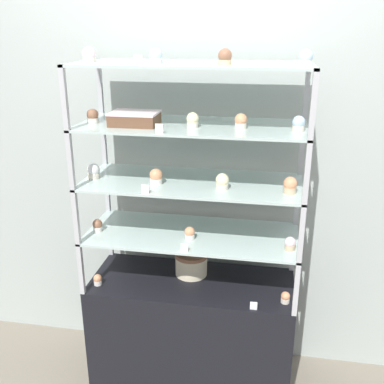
# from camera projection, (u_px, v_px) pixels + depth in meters

# --- Properties ---
(ground_plane) EXTENTS (20.00, 20.00, 0.00)m
(ground_plane) POSITION_uv_depth(u_px,v_px,m) (192.00, 382.00, 2.75)
(ground_plane) COLOR gray
(back_wall) EXTENTS (8.00, 0.05, 2.60)m
(back_wall) POSITION_uv_depth(u_px,v_px,m) (203.00, 161.00, 2.65)
(back_wall) COLOR #A8B2AD
(back_wall) RESTS_ON ground_plane
(display_base) EXTENTS (1.12, 0.47, 0.71)m
(display_base) POSITION_uv_depth(u_px,v_px,m) (192.00, 334.00, 2.63)
(display_base) COLOR black
(display_base) RESTS_ON ground_plane
(display_riser_lower) EXTENTS (1.12, 0.47, 0.29)m
(display_riser_lower) POSITION_uv_depth(u_px,v_px,m) (192.00, 236.00, 2.41)
(display_riser_lower) COLOR #B7B7BC
(display_riser_lower) RESTS_ON display_base
(display_riser_middle) EXTENTS (1.12, 0.47, 0.29)m
(display_riser_middle) POSITION_uv_depth(u_px,v_px,m) (192.00, 185.00, 2.31)
(display_riser_middle) COLOR #B7B7BC
(display_riser_middle) RESTS_ON display_riser_lower
(display_riser_upper) EXTENTS (1.12, 0.47, 0.29)m
(display_riser_upper) POSITION_uv_depth(u_px,v_px,m) (192.00, 129.00, 2.21)
(display_riser_upper) COLOR #B7B7BC
(display_riser_upper) RESTS_ON display_riser_middle
(display_riser_top) EXTENTS (1.12, 0.47, 0.29)m
(display_riser_top) POSITION_uv_depth(u_px,v_px,m) (192.00, 67.00, 2.11)
(display_riser_top) COLOR #B7B7BC
(display_riser_top) RESTS_ON display_riser_upper
(layer_cake_centerpiece) EXTENTS (0.19, 0.19, 0.14)m
(layer_cake_centerpiece) POSITION_uv_depth(u_px,v_px,m) (191.00, 263.00, 2.55)
(layer_cake_centerpiece) COLOR beige
(layer_cake_centerpiece) RESTS_ON display_base
(sheet_cake_frosted) EXTENTS (0.23, 0.17, 0.06)m
(sheet_cake_frosted) POSITION_uv_depth(u_px,v_px,m) (135.00, 118.00, 2.18)
(sheet_cake_frosted) COLOR brown
(sheet_cake_frosted) RESTS_ON display_riser_upper
(cupcake_0) EXTENTS (0.05, 0.05, 0.06)m
(cupcake_0) POSITION_uv_depth(u_px,v_px,m) (98.00, 280.00, 2.46)
(cupcake_0) COLOR white
(cupcake_0) RESTS_ON display_base
(cupcake_1) EXTENTS (0.05, 0.05, 0.06)m
(cupcake_1) POSITION_uv_depth(u_px,v_px,m) (285.00, 297.00, 2.30)
(cupcake_1) COLOR beige
(cupcake_1) RESTS_ON display_base
(price_tag_0) EXTENTS (0.04, 0.00, 0.04)m
(price_tag_0) POSITION_uv_depth(u_px,v_px,m) (254.00, 306.00, 2.24)
(price_tag_0) COLOR white
(price_tag_0) RESTS_ON display_base
(cupcake_2) EXTENTS (0.05, 0.05, 0.07)m
(cupcake_2) POSITION_uv_depth(u_px,v_px,m) (98.00, 225.00, 2.42)
(cupcake_2) COLOR white
(cupcake_2) RESTS_ON display_riser_lower
(cupcake_3) EXTENTS (0.05, 0.05, 0.07)m
(cupcake_3) POSITION_uv_depth(u_px,v_px,m) (189.00, 233.00, 2.33)
(cupcake_3) COLOR white
(cupcake_3) RESTS_ON display_riser_lower
(cupcake_4) EXTENTS (0.05, 0.05, 0.07)m
(cupcake_4) POSITION_uv_depth(u_px,v_px,m) (290.00, 244.00, 2.22)
(cupcake_4) COLOR #CCB28C
(cupcake_4) RESTS_ON display_riser_lower
(price_tag_1) EXTENTS (0.04, 0.00, 0.04)m
(price_tag_1) POSITION_uv_depth(u_px,v_px,m) (184.00, 248.00, 2.20)
(price_tag_1) COLOR white
(price_tag_1) RESTS_ON display_riser_lower
(cupcake_5) EXTENTS (0.07, 0.07, 0.08)m
(cupcake_5) POSITION_uv_depth(u_px,v_px,m) (94.00, 171.00, 2.34)
(cupcake_5) COLOR beige
(cupcake_5) RESTS_ON display_riser_middle
(cupcake_6) EXTENTS (0.07, 0.07, 0.08)m
(cupcake_6) POSITION_uv_depth(u_px,v_px,m) (156.00, 177.00, 2.25)
(cupcake_6) COLOR white
(cupcake_6) RESTS_ON display_riser_middle
(cupcake_7) EXTENTS (0.07, 0.07, 0.08)m
(cupcake_7) POSITION_uv_depth(u_px,v_px,m) (222.00, 182.00, 2.18)
(cupcake_7) COLOR beige
(cupcake_7) RESTS_ON display_riser_middle
(cupcake_8) EXTENTS (0.07, 0.07, 0.08)m
(cupcake_8) POSITION_uv_depth(u_px,v_px,m) (290.00, 185.00, 2.13)
(cupcake_8) COLOR #CCB28C
(cupcake_8) RESTS_ON display_riser_middle
(price_tag_2) EXTENTS (0.04, 0.00, 0.04)m
(price_tag_2) POSITION_uv_depth(u_px,v_px,m) (145.00, 189.00, 2.13)
(price_tag_2) COLOR white
(price_tag_2) RESTS_ON display_riser_middle
(cupcake_9) EXTENTS (0.06, 0.06, 0.07)m
(cupcake_9) POSITION_uv_depth(u_px,v_px,m) (93.00, 116.00, 2.22)
(cupcake_9) COLOR white
(cupcake_9) RESTS_ON display_riser_upper
(cupcake_10) EXTENTS (0.06, 0.06, 0.07)m
(cupcake_10) POSITION_uv_depth(u_px,v_px,m) (193.00, 120.00, 2.13)
(cupcake_10) COLOR beige
(cupcake_10) RESTS_ON display_riser_upper
(cupcake_11) EXTENTS (0.06, 0.06, 0.07)m
(cupcake_11) POSITION_uv_depth(u_px,v_px,m) (241.00, 121.00, 2.11)
(cupcake_11) COLOR beige
(cupcake_11) RESTS_ON display_riser_upper
(cupcake_12) EXTENTS (0.06, 0.06, 0.07)m
(cupcake_12) POSITION_uv_depth(u_px,v_px,m) (299.00, 124.00, 2.05)
(cupcake_12) COLOR beige
(cupcake_12) RESTS_ON display_riser_upper
(price_tag_3) EXTENTS (0.04, 0.00, 0.04)m
(price_tag_3) POSITION_uv_depth(u_px,v_px,m) (159.00, 129.00, 2.01)
(price_tag_3) COLOR white
(price_tag_3) RESTS_ON display_riser_upper
(cupcake_13) EXTENTS (0.06, 0.06, 0.07)m
(cupcake_13) POSITION_uv_depth(u_px,v_px,m) (89.00, 55.00, 2.12)
(cupcake_13) COLOR beige
(cupcake_13) RESTS_ON display_riser_top
(cupcake_14) EXTENTS (0.06, 0.06, 0.07)m
(cupcake_14) POSITION_uv_depth(u_px,v_px,m) (156.00, 56.00, 2.04)
(cupcake_14) COLOR white
(cupcake_14) RESTS_ON display_riser_top
(cupcake_15) EXTENTS (0.06, 0.06, 0.07)m
(cupcake_15) POSITION_uv_depth(u_px,v_px,m) (225.00, 57.00, 1.96)
(cupcake_15) COLOR #CCB28C
(cupcake_15) RESTS_ON display_riser_top
(cupcake_16) EXTENTS (0.06, 0.06, 0.07)m
(cupcake_16) POSITION_uv_depth(u_px,v_px,m) (306.00, 58.00, 1.92)
(cupcake_16) COLOR white
(cupcake_16) RESTS_ON display_riser_top
(price_tag_4) EXTENTS (0.04, 0.00, 0.04)m
(price_tag_4) POSITION_uv_depth(u_px,v_px,m) (138.00, 60.00, 1.93)
(price_tag_4) COLOR white
(price_tag_4) RESTS_ON display_riser_top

